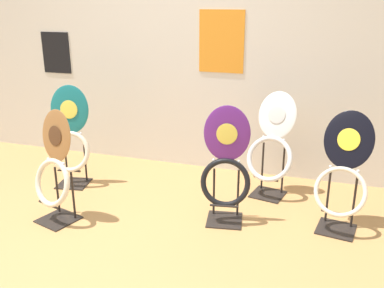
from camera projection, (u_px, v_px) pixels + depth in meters
The scene contains 7 objects.
ground_plane at pixel (84, 260), 2.93m from camera, with size 14.00×14.00×0.00m, color #B7844C.
wall_back at pixel (178, 41), 4.27m from camera, with size 8.00×0.07×2.60m.
toilet_seat_display_teal_sax at pixel (70, 140), 4.00m from camera, with size 0.41×0.33×0.95m.
toilet_seat_display_purple_note at pixel (226, 168), 3.31m from camera, with size 0.41×0.32×0.95m.
toilet_seat_display_jazz_black at pixel (343, 175), 3.22m from camera, with size 0.43×0.41×0.91m.
toilet_seat_display_woodgrain at pixel (54, 172), 3.34m from camera, with size 0.42×0.35×0.91m.
toilet_seat_display_white_plain at pixel (272, 148), 3.79m from camera, with size 0.45×0.40×0.93m.
Camera 1 is at (1.48, -2.17, 1.70)m, focal length 40.00 mm.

